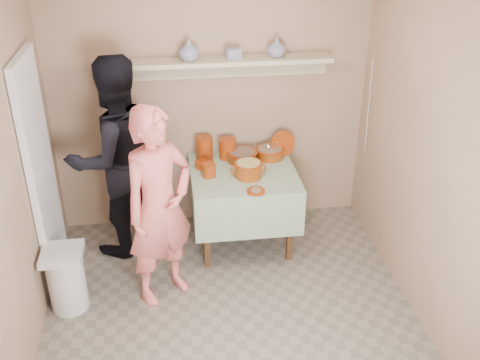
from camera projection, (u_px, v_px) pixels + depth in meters
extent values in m
plane|color=#726759|center=(234.00, 333.00, 4.40)|extent=(3.50, 3.50, 0.00)
cube|color=silver|center=(42.00, 176.00, 4.58)|extent=(0.06, 0.70, 2.00)
cylinder|color=maroon|center=(204.00, 148.00, 5.37)|extent=(0.16, 0.16, 0.21)
cylinder|color=maroon|center=(228.00, 149.00, 5.37)|extent=(0.16, 0.16, 0.20)
cylinder|color=maroon|center=(209.00, 170.00, 5.05)|extent=(0.12, 0.12, 0.12)
cylinder|color=maroon|center=(205.00, 164.00, 5.23)|extent=(0.18, 0.18, 0.05)
cylinder|color=maroon|center=(283.00, 144.00, 5.42)|extent=(0.26, 0.14, 0.24)
imported|color=navy|center=(277.00, 47.00, 5.03)|extent=(0.22, 0.22, 0.17)
imported|color=navy|center=(189.00, 50.00, 4.91)|extent=(0.20, 0.20, 0.19)
cube|color=navy|center=(233.00, 54.00, 5.00)|extent=(0.15, 0.12, 0.09)
imported|color=#D5615C|center=(160.00, 207.00, 4.43)|extent=(0.74, 0.69, 1.70)
imported|color=black|center=(117.00, 158.00, 5.00)|extent=(1.14, 1.05, 1.88)
cube|color=#9D7B60|center=(210.00, 99.00, 5.32)|extent=(3.00, 0.02, 2.60)
cube|color=#9D7B60|center=(0.00, 203.00, 3.60)|extent=(0.02, 3.50, 2.60)
cube|color=#9D7B60|center=(445.00, 174.00, 3.96)|extent=(0.02, 3.50, 2.60)
cube|color=#4C2D16|center=(207.00, 233.00, 5.00)|extent=(0.05, 0.05, 0.71)
cube|color=#4C2D16|center=(290.00, 227.00, 5.09)|extent=(0.05, 0.05, 0.71)
cube|color=#4C2D16|center=(201.00, 191.00, 5.66)|extent=(0.05, 0.05, 0.71)
cube|color=#4C2D16|center=(275.00, 187.00, 5.75)|extent=(0.05, 0.05, 0.71)
cube|color=#4C2D16|center=(243.00, 173.00, 5.20)|extent=(0.90, 0.90, 0.04)
cube|color=#1E5927|center=(243.00, 171.00, 5.19)|extent=(0.96, 0.96, 0.01)
cube|color=#1E5927|center=(251.00, 218.00, 4.87)|extent=(0.96, 0.01, 0.44)
cube|color=#1E5927|center=(237.00, 168.00, 5.71)|extent=(0.96, 0.01, 0.44)
cube|color=#1E5927|center=(192.00, 195.00, 5.23)|extent=(0.01, 0.96, 0.44)
cube|color=#1E5927|center=(293.00, 188.00, 5.34)|extent=(0.01, 0.96, 0.44)
cylinder|color=#672403|center=(242.00, 156.00, 5.34)|extent=(0.28, 0.28, 0.09)
cylinder|color=maroon|center=(242.00, 152.00, 5.32)|extent=(0.30, 0.30, 0.01)
cylinder|color=brown|center=(242.00, 154.00, 5.33)|extent=(0.25, 0.25, 0.05)
cylinder|color=#672403|center=(270.00, 153.00, 5.40)|extent=(0.26, 0.26, 0.09)
cylinder|color=maroon|center=(270.00, 149.00, 5.38)|extent=(0.28, 0.28, 0.01)
cylinder|color=#8C6B54|center=(270.00, 151.00, 5.39)|extent=(0.23, 0.23, 0.05)
cylinder|color=silver|center=(275.00, 145.00, 5.26)|extent=(0.01, 0.22, 0.16)
sphere|color=silver|center=(268.00, 147.00, 5.39)|extent=(0.07, 0.07, 0.07)
cylinder|color=#672403|center=(248.00, 170.00, 5.04)|extent=(0.24, 0.24, 0.14)
cylinder|color=maroon|center=(248.00, 164.00, 5.01)|extent=(0.25, 0.25, 0.01)
cylinder|color=tan|center=(248.00, 165.00, 5.02)|extent=(0.21, 0.21, 0.05)
torus|color=maroon|center=(235.00, 170.00, 5.02)|extent=(0.09, 0.02, 0.09)
torus|color=maroon|center=(262.00, 168.00, 5.05)|extent=(0.09, 0.02, 0.09)
cylinder|color=maroon|center=(256.00, 191.00, 4.82)|extent=(0.16, 0.16, 0.02)
cylinder|color=#8C6B54|center=(256.00, 190.00, 4.81)|extent=(0.09, 0.09, 0.01)
cube|color=#BAAF8A|center=(233.00, 61.00, 5.03)|extent=(1.80, 0.25, 0.04)
cube|color=#BAAF8A|center=(231.00, 68.00, 5.18)|extent=(1.80, 0.02, 0.18)
cylinder|color=silver|center=(67.00, 282.00, 4.55)|extent=(0.30, 0.30, 0.50)
cube|color=silver|center=(62.00, 254.00, 4.42)|extent=(0.32, 0.32, 0.06)
cylinder|color=silver|center=(372.00, 75.00, 5.14)|extent=(0.01, 0.01, 0.30)
cylinder|color=silver|center=(369.00, 107.00, 5.27)|extent=(0.01, 0.01, 0.30)
cylinder|color=silver|center=(366.00, 137.00, 5.39)|extent=(0.01, 0.01, 0.30)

